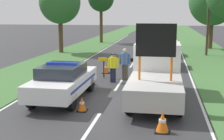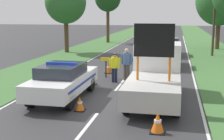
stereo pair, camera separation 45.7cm
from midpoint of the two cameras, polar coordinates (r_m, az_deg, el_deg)
The scene contains 19 objects.
ground_plane at distance 12.95m, azimuth 0.02°, elevation -5.83°, with size 160.00×160.00×0.00m, color #333335.
lane_markings at distance 23.33m, azimuth 5.34°, elevation 1.45°, with size 7.65×56.42×0.01m.
grass_verge_left at distance 33.49m, azimuth -3.22°, elevation 4.22°, with size 4.34×120.00×0.03m.
grass_verge_right at distance 32.57m, azimuth 17.84°, elevation 3.56°, with size 4.34×120.00×0.03m.
police_car at distance 13.40m, azimuth -8.00°, elevation -1.87°, with size 1.84×4.83×1.59m.
work_truck at distance 13.48m, azimuth 9.02°, elevation -0.54°, with size 2.03×5.68×3.24m.
road_barrier at distance 17.37m, azimuth 3.63°, elevation 1.55°, with size 3.09×0.08×1.14m.
police_officer at distance 16.36m, azimuth 1.26°, elevation 0.90°, with size 0.56×0.35×1.55m.
pedestrian_civilian at distance 16.88m, azimuth 3.47°, elevation 1.53°, with size 0.62×0.40×1.74m.
traffic_cone_near_police at distance 18.27m, azimuth 8.53°, elevation -0.35°, with size 0.36×0.36×0.50m.
traffic_cone_centre_front at distance 9.79m, azimuth 9.69°, elevation -9.47°, with size 0.47×0.47×0.65m.
traffic_cone_near_truck at distance 15.89m, azimuth -3.09°, elevation -1.45°, with size 0.53×0.53×0.72m.
traffic_cone_behind_barrier at distance 18.97m, azimuth 0.07°, elevation 0.40°, with size 0.47×0.47×0.65m.
traffic_cone_lane_edge at distance 11.77m, azimuth -4.79°, elevation -6.18°, with size 0.39×0.39×0.54m.
queued_car_sedan_black at distance 21.57m, azimuth 10.21°, elevation 2.78°, with size 1.78×4.01×1.59m.
queued_car_suv_grey at distance 27.49m, azimuth 10.76°, elevation 4.32°, with size 1.89×4.43×1.52m.
roadside_tree_near_right at distance 28.99m, azimuth -8.03°, elevation 12.16°, with size 3.70×3.70×6.52m.
roadside_tree_mid_right at distance 33.19m, azimuth 19.49°, elevation 11.83°, with size 4.67×4.67×7.24m.
utility_pole at distance 27.69m, azimuth 18.79°, elevation 11.23°, with size 1.20×0.20×8.32m.
Camera 2 is at (2.73, -12.13, 3.62)m, focal length 50.00 mm.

